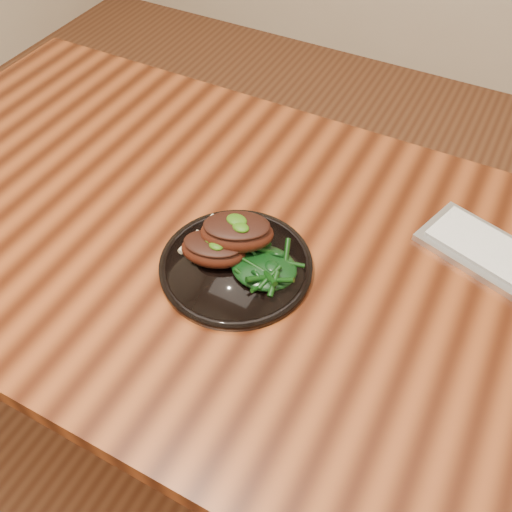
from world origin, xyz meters
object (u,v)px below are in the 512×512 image
at_px(greens_heap, 264,264).
at_px(lamb_chop_front, 213,249).
at_px(plate, 236,265).
at_px(desk, 262,282).

bearing_deg(greens_heap, lamb_chop_front, -171.14).
bearing_deg(plate, desk, 70.18).
height_order(lamb_chop_front, greens_heap, lamb_chop_front).
bearing_deg(desk, greens_heap, -60.29).
relative_size(plate, lamb_chop_front, 2.08).
bearing_deg(greens_heap, desk, 119.71).
relative_size(plate, greens_heap, 2.32).
relative_size(desk, plate, 6.46).
height_order(plate, greens_heap, greens_heap).
xyz_separation_m(desk, greens_heap, (0.03, -0.05, 0.11)).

